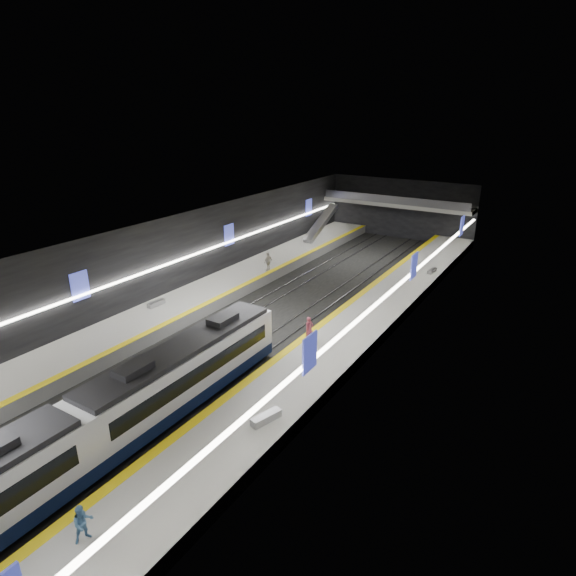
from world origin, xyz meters
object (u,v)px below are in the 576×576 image
Objects in this scene: escalator at (321,223)px; bench_left_far at (156,304)px; train at (77,438)px; passenger_left_a at (268,262)px; bench_right_near at (266,418)px; bench_right_far at (432,271)px; passenger_right_a at (309,329)px; passenger_right_b at (83,523)px.

bench_left_far is at bearing -92.31° from escalator.
train is 44.79m from escalator.
bench_right_near is at bearing 39.63° from passenger_left_a.
bench_right_far is at bearing 125.30° from passenger_left_a.
bench_right_far is (16.60, -6.63, -1.70)m from escalator.
bench_right_far is at bearing 13.86° from passenger_right_a.
passenger_right_a reaches higher than bench_right_near.
train is at bearing -113.82° from bench_right_near.
passenger_left_a is at bearing 67.66° from passenger_right_a.
passenger_right_a is (13.32, -26.70, -0.98)m from escalator.
escalator is 4.27× the size of bench_right_near.
passenger_right_a is at bearing -93.22° from bench_right_far.
passenger_right_b is 33.98m from passenger_left_a.
bench_left_far is 1.05× the size of bench_right_far.
passenger_right_a is 0.93× the size of passenger_left_a.
bench_right_far is at bearing 105.41° from bench_right_near.
bench_right_far is at bearing -21.76° from escalator.
train is at bearing 21.87° from passenger_left_a.
passenger_left_a is (2.92, 13.00, 0.78)m from bench_left_far.
bench_right_far is 20.35m from passenger_right_a.
train is at bearing -53.31° from bench_left_far.
bench_right_near is at bearing 49.83° from train.
train is 19.26m from bench_left_far.
bench_left_far is at bearing 125.35° from train.
bench_right_near reaches higher than bench_right_far.
bench_left_far is 0.90× the size of bench_right_near.
bench_right_far is 0.87× the size of passenger_right_a.
bench_left_far is at bearing 118.17° from passenger_right_a.
bench_left_far is (-11.13, 15.69, -0.99)m from train.
passenger_left_a reaches higher than passenger_right_a.
bench_right_far is at bearing 17.29° from passenger_right_b.
train reaches higher than bench_right_near.
escalator reaches higher than bench_right_far.
passenger_right_a is at bearing 6.36° from bench_left_far.
passenger_left_a is (-8.21, 28.68, -0.21)m from train.
bench_right_near reaches higher than bench_left_far.
passenger_right_b is (-1.80, -10.14, 0.61)m from bench_right_near.
escalator is 15.11m from passenger_left_a.
train is at bearing 76.65° from passenger_right_b.
escalator reaches higher than passenger_right_a.
passenger_left_a is (1.79, -14.97, -0.92)m from escalator.
bench_left_far is 0.92× the size of passenger_right_a.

